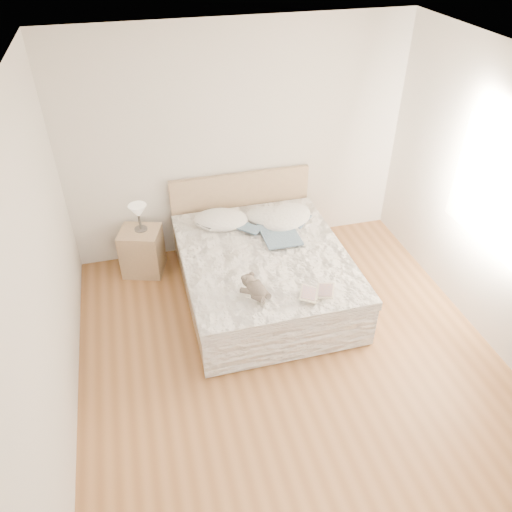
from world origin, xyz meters
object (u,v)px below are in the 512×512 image
object	(u,v)px
bed	(262,270)
childrens_book	(317,293)
teddy_bear	(256,294)
nightstand	(142,251)
table_lamp	(138,212)
photo_book	(214,225)

from	to	relation	value
bed	childrens_book	distance (m)	0.98
childrens_book	teddy_bear	world-z (taller)	teddy_bear
childrens_book	bed	bearing A→B (deg)	134.20
nightstand	teddy_bear	xyz separation A→B (m)	(0.99, -1.51, 0.37)
nightstand	table_lamp	xyz separation A→B (m)	(0.03, 0.03, 0.51)
nightstand	photo_book	distance (m)	0.93
nightstand	bed	bearing A→B (deg)	-30.63
childrens_book	table_lamp	bearing A→B (deg)	158.31
table_lamp	photo_book	bearing A→B (deg)	-15.61
bed	nightstand	bearing A→B (deg)	149.37
bed	childrens_book	size ratio (longest dim) A/B	6.30
teddy_bear	photo_book	bearing A→B (deg)	72.31
childrens_book	photo_book	bearing A→B (deg)	142.16
childrens_book	teddy_bear	bearing A→B (deg)	-164.99
bed	photo_book	xyz separation A→B (m)	(-0.42, 0.54, 0.32)
bed	teddy_bear	size ratio (longest dim) A/B	7.18
photo_book	teddy_bear	xyz separation A→B (m)	(0.15, -1.31, 0.02)
table_lamp	childrens_book	bearing A→B (deg)	-47.13
table_lamp	photo_book	distance (m)	0.86
table_lamp	teddy_bear	xyz separation A→B (m)	(0.96, -1.54, -0.14)
table_lamp	childrens_book	distance (m)	2.25
table_lamp	teddy_bear	size ratio (longest dim) A/B	1.07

